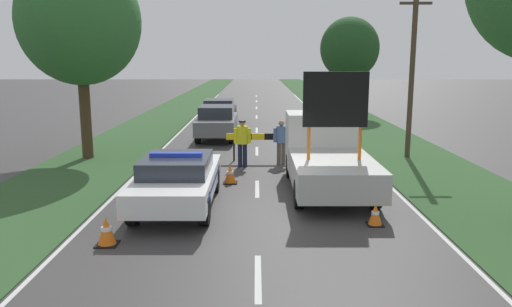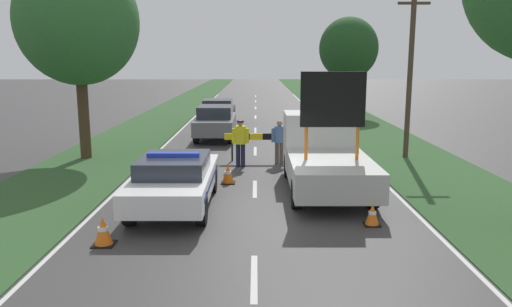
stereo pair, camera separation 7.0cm
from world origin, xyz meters
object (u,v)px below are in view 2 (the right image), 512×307
at_px(work_truck, 325,154).
at_px(queued_car_sedan_black, 218,111).
at_px(pedestrian_civilian, 279,139).
at_px(traffic_cone_near_police, 103,231).
at_px(traffic_cone_near_truck, 228,174).
at_px(police_car, 175,179).
at_px(roadside_tree_near_left, 78,21).
at_px(traffic_cone_centre_front, 372,215).
at_px(road_barrier, 263,138).
at_px(queued_car_suv_grey, 216,122).
at_px(roadside_tree_mid_left, 349,49).
at_px(police_officer, 240,139).
at_px(utility_pole, 410,71).

bearing_deg(work_truck, queued_car_sedan_black, -69.96).
bearing_deg(queued_car_sedan_black, pedestrian_civilian, 105.22).
height_order(traffic_cone_near_police, traffic_cone_near_truck, traffic_cone_near_police).
relative_size(traffic_cone_near_police, traffic_cone_near_truck, 1.03).
xyz_separation_m(police_car, roadside_tree_near_left, (-4.52, 6.45, 4.45)).
distance_m(work_truck, traffic_cone_centre_front, 3.60).
relative_size(road_barrier, traffic_cone_near_police, 4.65).
height_order(queued_car_suv_grey, roadside_tree_near_left, roadside_tree_near_left).
relative_size(pedestrian_civilian, traffic_cone_near_truck, 2.70).
bearing_deg(pedestrian_civilian, roadside_tree_mid_left, 68.98).
xyz_separation_m(traffic_cone_near_truck, roadside_tree_mid_left, (7.02, 18.54, 4.18)).
relative_size(work_truck, roadside_tree_near_left, 0.71).
relative_size(police_officer, pedestrian_civilian, 1.04).
xyz_separation_m(traffic_cone_near_police, traffic_cone_centre_front, (5.94, 1.25, -0.05)).
bearing_deg(utility_pole, police_officer, -165.58).
height_order(road_barrier, traffic_cone_near_truck, road_barrier).
xyz_separation_m(traffic_cone_near_truck, queued_car_sedan_black, (-1.37, 14.31, 0.47)).
xyz_separation_m(traffic_cone_centre_front, queued_car_suv_grey, (-4.69, 12.80, 0.57)).
distance_m(traffic_cone_near_police, queued_car_suv_grey, 14.12).
relative_size(police_officer, traffic_cone_near_police, 2.73).
distance_m(traffic_cone_near_truck, utility_pole, 8.48).
bearing_deg(roadside_tree_mid_left, traffic_cone_centre_front, -98.61).
xyz_separation_m(road_barrier, police_officer, (-0.81, -1.04, 0.14)).
height_order(queued_car_suv_grey, utility_pole, utility_pole).
height_order(police_car, queued_car_suv_grey, queued_car_suv_grey).
bearing_deg(road_barrier, queued_car_sedan_black, 96.57).
bearing_deg(roadside_tree_mid_left, pedestrian_civilian, -108.64).
bearing_deg(utility_pole, police_car, -140.57).
height_order(work_truck, queued_car_suv_grey, work_truck).
relative_size(pedestrian_civilian, utility_pole, 0.25).
xyz_separation_m(traffic_cone_near_police, roadside_tree_mid_left, (9.35, 23.80, 4.17)).
xyz_separation_m(road_barrier, traffic_cone_near_police, (-3.45, -8.71, -0.57)).
xyz_separation_m(traffic_cone_centre_front, traffic_cone_near_truck, (-3.61, 4.01, 0.04)).
xyz_separation_m(police_officer, traffic_cone_near_truck, (-0.32, -2.41, -0.71)).
xyz_separation_m(traffic_cone_near_truck, queued_car_suv_grey, (-1.08, 8.79, 0.53)).
distance_m(police_officer, queued_car_suv_grey, 6.53).
bearing_deg(queued_car_suv_grey, police_officer, 102.40).
height_order(queued_car_suv_grey, queued_car_sedan_black, queued_car_suv_grey).
bearing_deg(traffic_cone_near_truck, police_officer, 82.39).
height_order(traffic_cone_near_truck, utility_pole, utility_pole).
bearing_deg(traffic_cone_near_truck, roadside_tree_near_left, 145.73).
bearing_deg(roadside_tree_near_left, roadside_tree_mid_left, 48.81).
relative_size(police_car, roadside_tree_near_left, 0.64).
bearing_deg(traffic_cone_near_truck, road_barrier, 71.86).
height_order(pedestrian_civilian, traffic_cone_centre_front, pedestrian_civilian).
relative_size(police_car, roadside_tree_mid_left, 0.74).
xyz_separation_m(traffic_cone_centre_front, utility_pole, (3.16, 8.08, 3.12)).
relative_size(pedestrian_civilian, roadside_tree_near_left, 0.21).
xyz_separation_m(road_barrier, queued_car_sedan_black, (-2.50, 10.86, -0.11)).
height_order(traffic_cone_near_police, roadside_tree_mid_left, roadside_tree_mid_left).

